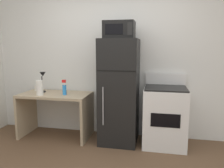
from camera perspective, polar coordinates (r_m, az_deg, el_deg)
The scene contains 9 objects.
wall_back_white at distance 3.85m, azimuth 0.64°, elevation 6.15°, with size 5.00×0.10×2.60m, color silver.
desk at distance 3.91m, azimuth -14.26°, elevation -5.63°, with size 1.16×0.62×0.75m.
desk_lamp at distance 3.98m, azimuth -17.40°, elevation 1.35°, with size 0.14×0.12×0.35m.
spray_bottle at distance 3.70m, azimuth -12.13°, elevation -1.23°, with size 0.06×0.06×0.25m.
coffee_mug at distance 4.18m, azimuth -18.72°, elevation -1.04°, with size 0.08×0.08×0.10m, color white.
paper_towel_roll at distance 3.78m, azimuth -18.09°, elevation -0.94°, with size 0.11×0.11×0.24m, color white.
refrigerator at distance 3.52m, azimuth 1.88°, elevation -2.00°, with size 0.59×0.63×1.65m.
microwave at distance 3.44m, azimuth 1.91°, elevation 13.70°, with size 0.46×0.35×0.26m.
oven_range at distance 3.56m, azimuth 13.37°, elevation -8.02°, with size 0.64×0.61×1.10m.
Camera 1 is at (0.73, -2.07, 1.52)m, focal length 35.59 mm.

